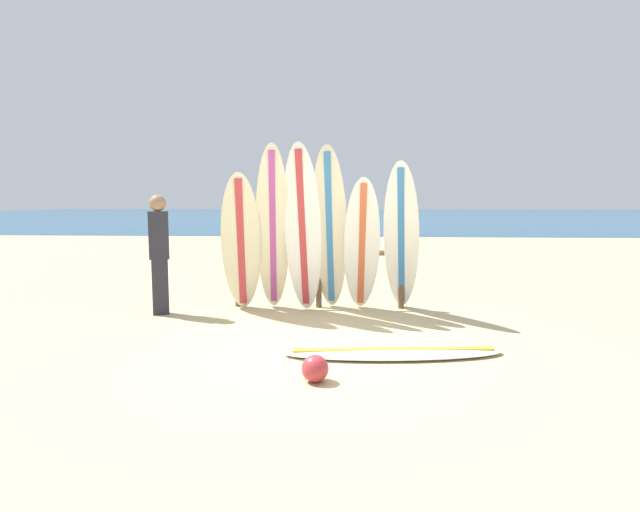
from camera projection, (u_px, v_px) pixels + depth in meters
The scene contains 13 objects.
ground_plane at pixel (313, 355), 5.37m from camera, with size 120.00×120.00×0.00m, color tan.
ocean_water at pixel (349, 215), 62.91m from camera, with size 120.00×80.00×0.01m, color navy.
surfboard_rack at pixel (319, 266), 7.71m from camera, with size 2.63×0.09×1.00m.
surfboard_leaning_far_left at pixel (241, 244), 7.29m from camera, with size 0.69×0.87×2.04m.
surfboard_leaning_left at pixel (273, 230), 7.28m from camera, with size 0.62×1.00×2.43m.
surfboard_leaning_center_left at pixel (303, 230), 7.22m from camera, with size 0.61×0.71×2.45m.
surfboard_leaning_center at pixel (330, 230), 7.35m from camera, with size 0.56×0.90×2.42m.
surfboard_leaning_center_right at pixel (362, 246), 7.35m from camera, with size 0.55×0.79×1.98m.
surfboard_leaning_right at pixel (401, 239), 7.26m from camera, with size 0.66×1.11×2.19m.
surfboard_lying_on_sand at pixel (393, 352), 5.35m from camera, with size 2.38×0.81×0.08m.
beachgoer_standing at pixel (159, 249), 7.20m from camera, with size 0.32×0.26×1.72m.
small_boat_offshore at pixel (341, 221), 35.60m from camera, with size 3.22×1.79×0.71m.
beach_ball at pixel (315, 368), 4.55m from camera, with size 0.25×0.25×0.25m, color #B73338.
Camera 1 is at (0.41, -5.21, 1.63)m, focal length 28.21 mm.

